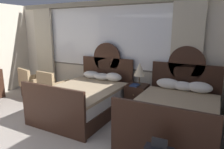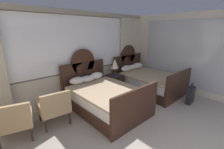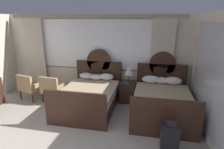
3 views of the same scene
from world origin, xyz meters
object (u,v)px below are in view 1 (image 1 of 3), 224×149
object	(u,v)px
bed_near_window	(86,98)
armchair_by_window_left	(52,85)
book_on_nightstand	(135,85)
armchair_by_window_centre	(31,81)
nightstand_between_beds	(137,98)
table_lamp_on_nightstand	(140,69)
bed_near_mirror	(175,114)

from	to	relation	value
bed_near_window	armchair_by_window_left	size ratio (longest dim) A/B	2.56
book_on_nightstand	armchair_by_window_centre	bearing A→B (deg)	-173.45
nightstand_between_beds	book_on_nightstand	world-z (taller)	book_on_nightstand
table_lamp_on_nightstand	armchair_by_window_left	size ratio (longest dim) A/B	0.63
bed_near_window	book_on_nightstand	bearing A→B (deg)	29.86
armchair_by_window_left	book_on_nightstand	bearing A→B (deg)	8.85
nightstand_between_beds	armchair_by_window_centre	distance (m)	3.17
bed_near_mirror	bed_near_window	bearing A→B (deg)	-179.89
bed_near_mirror	armchair_by_window_centre	xyz separation A→B (m)	(-4.16, 0.21, 0.09)
bed_near_mirror	table_lamp_on_nightstand	distance (m)	1.38
nightstand_between_beds	bed_near_window	bearing A→B (deg)	-146.88
bed_near_mirror	armchair_by_window_centre	bearing A→B (deg)	177.05
bed_near_window	armchair_by_window_left	xyz separation A→B (m)	(-1.30, 0.22, 0.09)
book_on_nightstand	armchair_by_window_left	world-z (taller)	armchair_by_window_left
nightstand_between_beds	book_on_nightstand	bearing A→B (deg)	-105.37
bed_near_window	armchair_by_window_left	world-z (taller)	bed_near_window
bed_near_window	book_on_nightstand	xyz separation A→B (m)	(1.00, 0.58, 0.30)
bed_near_mirror	book_on_nightstand	world-z (taller)	bed_near_mirror
table_lamp_on_nightstand	armchair_by_window_centre	size ratio (longest dim) A/B	0.63
bed_near_window	table_lamp_on_nightstand	distance (m)	1.43
armchair_by_window_centre	book_on_nightstand	bearing A→B (deg)	6.55
table_lamp_on_nightstand	armchair_by_window_left	distance (m)	2.48
book_on_nightstand	armchair_by_window_centre	size ratio (longest dim) A/B	0.31
bed_near_window	bed_near_mirror	size ratio (longest dim) A/B	1.00
nightstand_between_beds	armchair_by_window_left	size ratio (longest dim) A/B	0.77
bed_near_mirror	table_lamp_on_nightstand	bearing A→B (deg)	145.00
armchair_by_window_left	bed_near_mirror	bearing A→B (deg)	-3.62
table_lamp_on_nightstand	book_on_nightstand	world-z (taller)	table_lamp_on_nightstand
table_lamp_on_nightstand	bed_near_window	bearing A→B (deg)	-146.51
nightstand_between_beds	armchair_by_window_left	world-z (taller)	armchair_by_window_left
nightstand_between_beds	book_on_nightstand	distance (m)	0.36
table_lamp_on_nightstand	book_on_nightstand	xyz separation A→B (m)	(-0.06, -0.13, -0.36)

